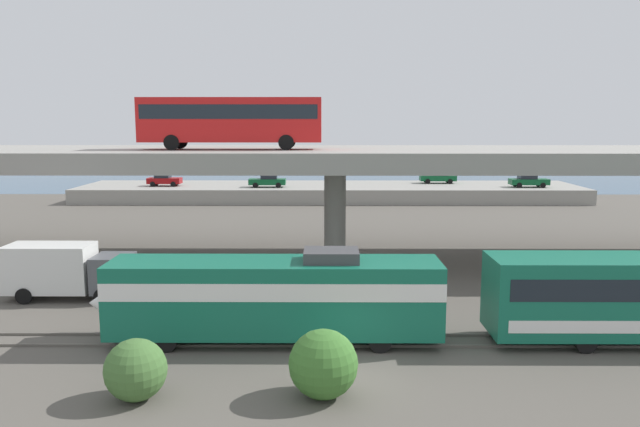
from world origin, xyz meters
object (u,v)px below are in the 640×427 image
parked_car_3 (438,177)px  parked_car_2 (268,181)px  transit_bus_on_overpass (231,118)px  train_locomotive (259,294)px  parked_car_0 (529,181)px  parked_car_1 (164,180)px  service_truck_west (66,270)px

parked_car_3 → parked_car_2: bearing=12.8°
transit_bus_on_overpass → parked_car_2: bearing=91.2°
train_locomotive → parked_car_0: size_ratio=3.38×
transit_bus_on_overpass → parked_car_1: bearing=111.5°
parked_car_1 → transit_bus_on_overpass: bearing=-68.5°
service_truck_west → parked_car_1: 43.31m
train_locomotive → parked_car_3: train_locomotive is taller
parked_car_0 → parked_car_2: size_ratio=1.03×
parked_car_2 → train_locomotive: bearing=94.7°
parked_car_1 → parked_car_0: bearing=-1.4°
transit_bus_on_overpass → parked_car_2: transit_bus_on_overpass is taller
transit_bus_on_overpass → parked_car_1: size_ratio=2.95×
train_locomotive → service_truck_west: bearing=-30.6°
transit_bus_on_overpass → parked_car_2: (-0.69, 33.43, -7.39)m
service_truck_west → parked_car_2: bearing=79.9°
parked_car_1 → parked_car_3: (34.62, 3.69, 0.00)m
parked_car_2 → parked_car_3: 22.21m
service_truck_west → transit_bus_on_overpass: bearing=45.6°
train_locomotive → transit_bus_on_overpass: 17.17m
train_locomotive → service_truck_west: size_ratio=2.29×
service_truck_west → parked_car_3: size_ratio=1.47×
parked_car_2 → parked_car_0: bearing=-179.7°
service_truck_west → parked_car_3: 54.94m
parked_car_2 → parked_car_3: (21.66, 4.94, 0.00)m
transit_bus_on_overpass → parked_car_0: bearing=47.2°
parked_car_0 → parked_car_2: bearing=-179.7°
train_locomotive → parked_car_3: size_ratio=3.37×
transit_bus_on_overpass → service_truck_west: transit_bus_on_overpass is taller
parked_car_0 → parked_car_3: size_ratio=1.00×
parked_car_0 → parked_car_2: 31.78m
service_truck_west → parked_car_1: (-5.57, 42.94, 0.91)m
service_truck_west → parked_car_2: parked_car_2 is taller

